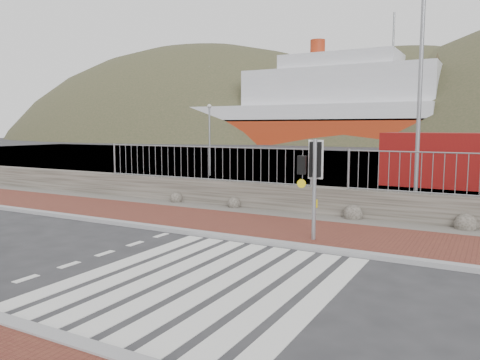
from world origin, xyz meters
The scene contains 14 objects.
ground centered at (0.00, 0.00, 0.00)m, with size 220.00×220.00×0.00m, color #28282B.
sidewalk_far centered at (0.00, 4.50, 0.04)m, with size 40.00×3.00×0.08m, color brown.
kerb_near centered at (0.00, -3.00, 0.05)m, with size 40.00×0.25×0.12m, color gray.
kerb_far centered at (0.00, 3.00, 0.05)m, with size 40.00×0.25×0.12m, color gray.
zebra_crossing centered at (0.00, 0.00, 0.01)m, with size 4.62×5.60×0.01m.
gravel_strip centered at (0.00, 6.50, 0.03)m, with size 40.00×1.50×0.06m, color #59544C.
stone_wall centered at (0.00, 7.30, 0.45)m, with size 40.00×0.60×0.90m, color #433F37.
railing centered at (0.00, 7.15, 1.82)m, with size 18.07×0.07×1.22m.
quay centered at (0.00, 27.90, 0.00)m, with size 120.00×40.00×0.50m, color #4C4C4F.
water centered at (0.00, 62.90, 0.00)m, with size 220.00×50.00×0.05m, color #3F4C54.
ferry centered at (-24.65, 67.90, 5.36)m, with size 50.00×16.00×20.00m.
traffic_signal_far centered at (0.70, 3.69, 1.84)m, with size 0.62×0.27×2.53m.
streetlight centered at (2.56, 8.10, 3.99)m, with size 1.50×0.20×7.10m.
shipping_container centered at (2.69, 17.12, 1.27)m, with size 6.10×2.54×2.54m, color maroon.
Camera 1 is at (4.54, -6.97, 2.81)m, focal length 35.00 mm.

